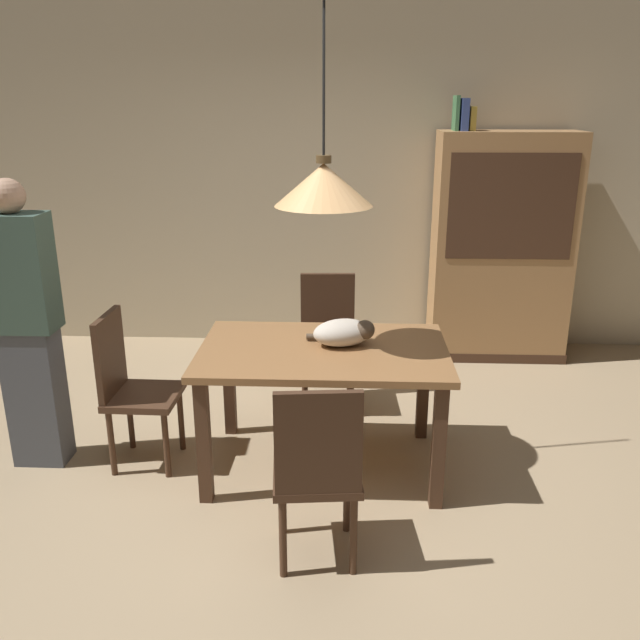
# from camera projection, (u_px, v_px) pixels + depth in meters

# --- Properties ---
(ground) EXTENTS (10.00, 10.00, 0.00)m
(ground) POSITION_uv_depth(u_px,v_px,m) (311.00, 507.00, 3.56)
(ground) COLOR tan
(back_wall) EXTENTS (6.40, 0.10, 2.90)m
(back_wall) POSITION_uv_depth(u_px,v_px,m) (328.00, 178.00, 5.61)
(back_wall) COLOR beige
(back_wall) RESTS_ON ground
(dining_table) EXTENTS (1.40, 0.90, 0.75)m
(dining_table) POSITION_uv_depth(u_px,v_px,m) (323.00, 365.00, 3.76)
(dining_table) COLOR olive
(dining_table) RESTS_ON ground
(chair_near_front) EXTENTS (0.44, 0.44, 0.93)m
(chair_near_front) POSITION_uv_depth(u_px,v_px,m) (317.00, 467.00, 2.97)
(chair_near_front) COLOR #472D1E
(chair_near_front) RESTS_ON ground
(chair_left_side) EXTENTS (0.41, 0.41, 0.93)m
(chair_left_side) POSITION_uv_depth(u_px,v_px,m) (130.00, 383.00, 3.85)
(chair_left_side) COLOR #472D1E
(chair_left_side) RESTS_ON ground
(chair_far_back) EXTENTS (0.42, 0.42, 0.93)m
(chair_far_back) POSITION_uv_depth(u_px,v_px,m) (328.00, 335.00, 4.64)
(chair_far_back) COLOR #472D1E
(chair_far_back) RESTS_ON ground
(cat_sleeping) EXTENTS (0.41, 0.32, 0.16)m
(cat_sleeping) POSITION_uv_depth(u_px,v_px,m) (344.00, 332.00, 3.75)
(cat_sleeping) COLOR beige
(cat_sleeping) RESTS_ON dining_table
(pendant_lamp) EXTENTS (0.52, 0.52, 1.30)m
(pendant_lamp) POSITION_uv_depth(u_px,v_px,m) (324.00, 184.00, 3.44)
(pendant_lamp) COLOR #E0A86B
(hutch_bookcase) EXTENTS (1.12, 0.45, 1.85)m
(hutch_bookcase) POSITION_uv_depth(u_px,v_px,m) (501.00, 253.00, 5.41)
(hutch_bookcase) COLOR #A87A4C
(hutch_bookcase) RESTS_ON ground
(book_green_slim) EXTENTS (0.03, 0.20, 0.26)m
(book_green_slim) POSITION_uv_depth(u_px,v_px,m) (456.00, 113.00, 5.09)
(book_green_slim) COLOR #427A4C
(book_green_slim) RESTS_ON hutch_bookcase
(book_blue_wide) EXTENTS (0.06, 0.24, 0.24)m
(book_blue_wide) POSITION_uv_depth(u_px,v_px,m) (463.00, 114.00, 5.09)
(book_blue_wide) COLOR #384C93
(book_blue_wide) RESTS_ON hutch_bookcase
(book_yellow_short) EXTENTS (0.04, 0.20, 0.18)m
(book_yellow_short) POSITION_uv_depth(u_px,v_px,m) (471.00, 119.00, 5.10)
(book_yellow_short) COLOR gold
(book_yellow_short) RESTS_ON hutch_bookcase
(person_standing) EXTENTS (0.36, 0.22, 1.69)m
(person_standing) POSITION_uv_depth(u_px,v_px,m) (26.00, 327.00, 3.76)
(person_standing) COLOR #4C515B
(person_standing) RESTS_ON ground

